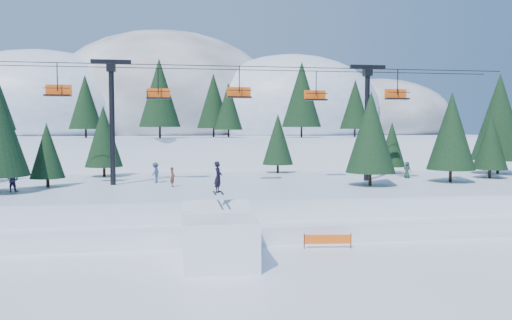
{
  "coord_description": "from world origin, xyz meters",
  "views": [
    {
      "loc": [
        -3.68,
        -24.42,
        7.1
      ],
      "look_at": [
        1.1,
        6.0,
        5.2
      ],
      "focal_mm": 35.0,
      "sensor_mm": 36.0,
      "label": 1
    }
  ],
  "objects": [
    {
      "name": "berm",
      "position": [
        0.0,
        8.0,
        0.55
      ],
      "size": [
        70.0,
        6.0,
        1.1
      ],
      "primitive_type": "cube",
      "color": "white",
      "rests_on": "ground"
    },
    {
      "name": "jump_kicker",
      "position": [
        -1.58,
        1.63,
        1.38
      ],
      "size": [
        3.75,
        5.11,
        5.32
      ],
      "color": "white",
      "rests_on": "ground"
    },
    {
      "name": "mid_shelf",
      "position": [
        0.0,
        18.0,
        1.25
      ],
      "size": [
        70.0,
        22.0,
        2.5
      ],
      "primitive_type": "cube",
      "color": "white",
      "rests_on": "ground"
    },
    {
      "name": "conifer_stand",
      "position": [
        3.39,
        18.66,
        7.11
      ],
      "size": [
        63.58,
        17.45,
        10.31
      ],
      "color": "black",
      "rests_on": "mid_shelf"
    },
    {
      "name": "banner_near",
      "position": [
        5.1,
        3.9,
        0.54
      ],
      "size": [
        2.84,
        0.39,
        0.9
      ],
      "color": "black",
      "rests_on": "ground"
    },
    {
      "name": "ground",
      "position": [
        0.0,
        0.0,
        0.0
      ],
      "size": [
        160.0,
        160.0,
        0.0
      ],
      "primitive_type": "plane",
      "color": "white",
      "rests_on": "ground"
    },
    {
      "name": "mountain_ridge",
      "position": [
        -5.08,
        73.34,
        9.64
      ],
      "size": [
        119.0,
        61.33,
        26.46
      ],
      "color": "white",
      "rests_on": "ground"
    },
    {
      "name": "distant_skiers",
      "position": [
        -4.94,
        17.3,
        3.37
      ],
      "size": [
        34.39,
        6.14,
        1.84
      ],
      "color": "navy",
      "rests_on": "mid_shelf"
    },
    {
      "name": "chairlift",
      "position": [
        0.84,
        18.05,
        9.32
      ],
      "size": [
        46.0,
        3.21,
        10.28
      ],
      "color": "black",
      "rests_on": "mid_shelf"
    },
    {
      "name": "banner_far",
      "position": [
        11.19,
        6.06,
        0.54
      ],
      "size": [
        2.86,
        0.11,
        0.9
      ],
      "color": "black",
      "rests_on": "ground"
    }
  ]
}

